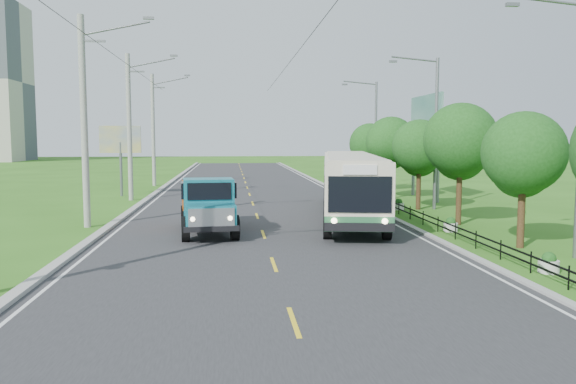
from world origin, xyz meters
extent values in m
plane|color=#2C6117|center=(0.00, 0.00, 0.00)|extent=(240.00, 240.00, 0.00)
cube|color=#28282B|center=(0.00, 20.00, 0.01)|extent=(14.00, 120.00, 0.02)
cube|color=#9E9E99|center=(-7.20, 20.00, 0.07)|extent=(0.40, 120.00, 0.15)
cube|color=#9E9E99|center=(7.15, 20.00, 0.05)|extent=(0.30, 120.00, 0.10)
cube|color=silver|center=(-6.65, 20.00, 0.02)|extent=(0.12, 120.00, 0.00)
cube|color=silver|center=(6.65, 20.00, 0.02)|extent=(0.12, 120.00, 0.00)
cube|color=yellow|center=(0.00, 0.00, 0.02)|extent=(0.12, 2.20, 0.00)
cube|color=black|center=(8.00, 14.00, 0.30)|extent=(0.04, 40.00, 0.60)
cylinder|color=gray|center=(-8.30, 9.00, 5.00)|extent=(0.32, 0.32, 10.00)
cube|color=slate|center=(-7.80, 9.00, 8.80)|extent=(1.20, 0.10, 0.10)
cube|color=slate|center=(-5.20, 9.00, 9.90)|extent=(0.50, 0.18, 0.12)
cylinder|color=gray|center=(-8.30, 21.00, 5.00)|extent=(0.32, 0.32, 10.00)
cube|color=slate|center=(-7.80, 21.00, 8.80)|extent=(1.20, 0.10, 0.10)
cube|color=slate|center=(-5.20, 21.00, 9.90)|extent=(0.50, 0.18, 0.12)
cylinder|color=gray|center=(-8.30, 33.00, 5.00)|extent=(0.32, 0.32, 10.00)
cube|color=slate|center=(-7.80, 33.00, 8.80)|extent=(1.20, 0.10, 0.10)
cube|color=slate|center=(-5.20, 33.00, 9.90)|extent=(0.50, 0.18, 0.12)
cylinder|color=#382314|center=(9.80, 2.00, 1.48)|extent=(0.28, 0.28, 2.97)
sphere|color=#184814|center=(9.80, 2.00, 3.71)|extent=(3.18, 3.18, 3.18)
sphere|color=#184814|center=(10.00, 2.50, 3.07)|extent=(2.33, 2.33, 2.33)
cylinder|color=#382314|center=(9.80, 8.00, 1.68)|extent=(0.28, 0.28, 3.36)
sphere|color=#184814|center=(9.80, 8.00, 4.20)|extent=(3.60, 3.60, 3.60)
sphere|color=#184814|center=(10.00, 8.50, 3.48)|extent=(2.64, 2.64, 2.64)
cylinder|color=#382314|center=(9.80, 14.00, 1.51)|extent=(0.28, 0.28, 3.02)
sphere|color=#184814|center=(9.80, 14.00, 3.78)|extent=(3.24, 3.24, 3.24)
sphere|color=#184814|center=(10.00, 14.50, 3.13)|extent=(2.38, 2.38, 2.38)
cylinder|color=#382314|center=(9.80, 20.00, 1.62)|extent=(0.28, 0.28, 3.25)
sphere|color=#184814|center=(9.80, 20.00, 4.06)|extent=(3.48, 3.48, 3.48)
sphere|color=#184814|center=(10.00, 20.50, 3.36)|extent=(2.55, 2.55, 2.55)
cylinder|color=#382314|center=(9.80, 26.00, 1.54)|extent=(0.28, 0.28, 3.08)
sphere|color=#184814|center=(9.80, 26.00, 3.85)|extent=(3.30, 3.30, 3.30)
sphere|color=#184814|center=(10.00, 26.50, 3.19)|extent=(2.42, 2.42, 2.42)
cylinder|color=slate|center=(9.40, 0.00, 8.90)|extent=(2.80, 0.10, 0.34)
cube|color=slate|center=(8.10, 0.00, 8.75)|extent=(0.45, 0.16, 0.12)
cylinder|color=slate|center=(10.80, 14.00, 4.50)|extent=(0.20, 0.20, 9.00)
cylinder|color=slate|center=(9.40, 14.00, 8.90)|extent=(2.80, 0.10, 0.34)
cube|color=slate|center=(8.10, 14.00, 8.75)|extent=(0.45, 0.16, 0.12)
cylinder|color=slate|center=(10.80, 28.00, 4.50)|extent=(0.20, 0.20, 9.00)
cylinder|color=slate|center=(9.40, 28.00, 8.90)|extent=(2.80, 0.10, 0.34)
cube|color=slate|center=(8.10, 28.00, 8.75)|extent=(0.45, 0.16, 0.12)
cylinder|color=silver|center=(8.60, -2.00, 0.20)|extent=(0.64, 0.64, 0.40)
sphere|color=#184814|center=(8.60, -2.00, 0.45)|extent=(0.44, 0.44, 0.44)
cylinder|color=silver|center=(8.60, 6.00, 0.20)|extent=(0.64, 0.64, 0.40)
sphere|color=#184814|center=(8.60, 6.00, 0.45)|extent=(0.44, 0.44, 0.44)
cylinder|color=silver|center=(8.60, 14.00, 0.20)|extent=(0.64, 0.64, 0.40)
sphere|color=#184814|center=(8.60, 14.00, 0.45)|extent=(0.44, 0.44, 0.44)
cylinder|color=silver|center=(8.60, 22.00, 0.20)|extent=(0.64, 0.64, 0.40)
sphere|color=#184814|center=(8.60, 22.00, 0.45)|extent=(0.44, 0.44, 0.44)
cylinder|color=slate|center=(-9.50, 24.00, 2.00)|extent=(0.20, 0.20, 4.00)
cube|color=yellow|center=(-9.50, 24.00, 4.20)|extent=(3.00, 0.15, 2.00)
cylinder|color=slate|center=(12.30, 17.50, 2.50)|extent=(0.24, 0.24, 5.00)
cylinder|color=slate|center=(12.30, 22.50, 2.50)|extent=(0.24, 0.24, 5.00)
cube|color=#144C47|center=(12.30, 20.00, 5.80)|extent=(0.20, 6.00, 3.00)
cube|color=#28653B|center=(4.31, 7.01, 0.88)|extent=(4.10, 8.62, 0.61)
cube|color=beige|center=(4.31, 7.01, 2.25)|extent=(4.10, 8.62, 2.13)
cube|color=black|center=(4.31, 7.01, 2.26)|extent=(4.04, 7.98, 1.05)
cube|color=#28653B|center=(5.83, 15.99, 0.88)|extent=(4.01, 8.08, 0.61)
cube|color=beige|center=(5.83, 15.99, 2.25)|extent=(4.01, 8.08, 2.13)
cube|color=black|center=(5.83, 15.99, 2.26)|extent=(3.95, 7.43, 1.05)
cube|color=#4C4C4C|center=(5.09, 11.63, 1.94)|extent=(2.74, 1.52, 2.63)
cube|color=black|center=(3.61, 2.91, 2.06)|extent=(2.46, 0.48, 1.44)
cylinder|color=black|center=(2.64, 4.66, 0.57)|extent=(0.54, 1.19, 1.15)
cylinder|color=black|center=(5.10, 4.24, 0.57)|extent=(0.54, 1.19, 1.15)
cylinder|color=black|center=(3.55, 9.99, 0.57)|extent=(0.54, 1.19, 1.15)
cylinder|color=black|center=(6.01, 9.58, 0.57)|extent=(0.54, 1.19, 1.15)
cylinder|color=black|center=(4.17, 13.69, 0.57)|extent=(0.54, 1.19, 1.15)
cylinder|color=black|center=(6.63, 13.28, 0.57)|extent=(0.54, 1.19, 1.15)
cylinder|color=black|center=(5.02, 18.70, 0.57)|extent=(0.54, 1.19, 1.15)
cylinder|color=black|center=(7.48, 18.28, 0.57)|extent=(0.54, 1.19, 1.15)
cube|color=#146A7B|center=(-2.26, 4.53, 1.06)|extent=(2.15, 1.53, 0.97)
cube|color=#146A7B|center=(-2.39, 5.97, 1.55)|extent=(2.26, 1.73, 1.94)
cube|color=black|center=(-2.39, 5.97, 2.03)|extent=(2.45, 1.46, 0.68)
cube|color=black|center=(-2.46, 6.74, 0.63)|extent=(1.49, 5.87, 0.24)
cube|color=orange|center=(-2.61, 8.38, 1.60)|extent=(2.48, 3.09, 1.26)
cylinder|color=black|center=(-3.29, 4.63, 0.53)|extent=(0.43, 1.09, 1.06)
cylinder|color=black|center=(-1.27, 4.81, 0.53)|extent=(0.43, 1.09, 1.06)
cylinder|color=black|center=(-3.64, 8.48, 0.53)|extent=(0.43, 1.09, 1.06)
cylinder|color=black|center=(-1.61, 8.67, 0.53)|extent=(0.43, 1.09, 1.06)
camera|label=1|loc=(-1.42, -18.55, 4.24)|focal=35.00mm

